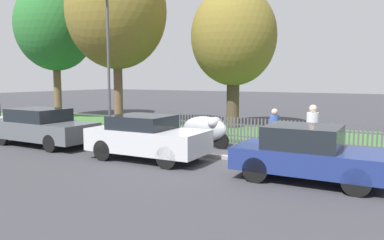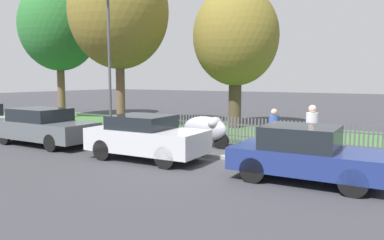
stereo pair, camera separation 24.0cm
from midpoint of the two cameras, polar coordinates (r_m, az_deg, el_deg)
The scene contains 14 objects.
ground_plane at distance 12.36m, azimuth 5.16°, elevation -6.03°, with size 120.00×120.00×0.00m, color #38383D.
kerb_stone at distance 12.43m, azimuth 5.36°, elevation -5.67°, with size 43.93×0.20×0.12m, color gray.
grass_strip at distance 18.16m, azimuth 13.91°, elevation -2.19°, with size 43.93×6.47×0.01m, color #3D7033.
park_fence at distance 15.06m, azimuth 10.33°, elevation -1.80°, with size 43.93×0.05×1.07m.
parked_car_black_saloon at distance 16.00m, azimuth -21.30°, elevation -0.90°, with size 4.55×1.80×1.46m.
parked_car_navy_estate at distance 12.28m, azimuth -6.50°, elevation -2.55°, with size 3.96×1.89×1.45m.
parked_car_red_compact at distance 10.10m, azimuth 17.57°, elevation -4.90°, with size 3.86×1.87×1.43m.
covered_motorcycle at distance 14.39m, azimuth 2.61°, elevation -1.34°, with size 2.04×0.77×1.20m.
tree_nearest_kerb at distance 26.86m, azimuth -19.37°, elevation 13.31°, with size 5.11×5.11×9.03m.
tree_behind_motorcycle at distance 20.79m, azimuth -10.74°, elevation 15.90°, with size 5.25×5.25×9.18m.
tree_mid_park at distance 20.27m, azimuth 7.03°, elevation 12.44°, with size 4.51×4.51×7.45m.
pedestrian_near_fence at distance 12.89m, azimuth 12.88°, elevation -1.47°, with size 0.46×0.46×1.64m.
pedestrian_by_lamp at distance 12.28m, azimuth 18.32°, elevation -1.50°, with size 0.42×0.39×1.83m.
street_lamp at distance 15.64m, azimuth -12.34°, elevation 11.17°, with size 0.20×0.79×6.47m.
Camera 2 is at (5.36, -10.81, 2.65)m, focal length 35.00 mm.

